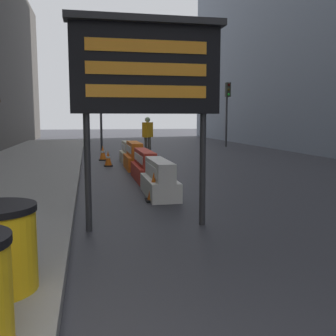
# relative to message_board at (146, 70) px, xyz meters

# --- Properties ---
(message_board) EXTENTS (2.40, 0.36, 3.23)m
(message_board) POSITION_rel_message_board_xyz_m (0.00, 0.00, 0.00)
(message_board) COLOR #28282B
(message_board) RESTS_ON ground_plane
(jersey_barrier_white) EXTENTS (0.63, 1.85, 0.81)m
(jersey_barrier_white) POSITION_rel_message_board_xyz_m (0.66, 2.53, -2.12)
(jersey_barrier_white) COLOR silver
(jersey_barrier_white) RESTS_ON ground_plane
(jersey_barrier_red_striped) EXTENTS (0.56, 2.18, 0.84)m
(jersey_barrier_red_striped) POSITION_rel_message_board_xyz_m (0.66, 4.86, -2.10)
(jersey_barrier_red_striped) COLOR red
(jersey_barrier_red_striped) RESTS_ON ground_plane
(jersey_barrier_orange_near) EXTENTS (0.61, 1.83, 0.93)m
(jersey_barrier_orange_near) POSITION_rel_message_board_xyz_m (0.66, 7.32, -2.07)
(jersey_barrier_orange_near) COLOR orange
(jersey_barrier_orange_near) RESTS_ON ground_plane
(jersey_barrier_cream) EXTENTS (0.56, 1.67, 0.82)m
(jersey_barrier_cream) POSITION_rel_message_board_xyz_m (0.66, 9.54, -2.11)
(jersey_barrier_cream) COLOR beige
(jersey_barrier_cream) RESTS_ON ground_plane
(traffic_cone_near) EXTENTS (0.34, 0.34, 0.61)m
(traffic_cone_near) POSITION_rel_message_board_xyz_m (0.44, 1.99, -2.17)
(traffic_cone_near) COLOR black
(traffic_cone_near) RESTS_ON ground_plane
(traffic_cone_mid) EXTENTS (0.32, 0.32, 0.57)m
(traffic_cone_mid) POSITION_rel_message_board_xyz_m (-0.19, 8.32, -2.20)
(traffic_cone_mid) COLOR black
(traffic_cone_mid) RESTS_ON ground_plane
(traffic_cone_far) EXTENTS (0.35, 0.35, 0.62)m
(traffic_cone_far) POSITION_rel_message_board_xyz_m (-0.30, 10.40, -2.17)
(traffic_cone_far) COLOR black
(traffic_cone_far) RESTS_ON ground_plane
(traffic_light_near_curb) EXTENTS (0.28, 0.45, 3.72)m
(traffic_light_near_curb) POSITION_rel_message_board_xyz_m (-0.19, 14.91, 0.23)
(traffic_light_near_curb) COLOR #2D2D30
(traffic_light_near_curb) RESTS_ON ground_plane
(traffic_light_far_side) EXTENTS (0.28, 0.45, 3.84)m
(traffic_light_far_side) POSITION_rel_message_board_xyz_m (7.40, 16.70, 0.32)
(traffic_light_far_side) COLOR #2D2D30
(traffic_light_far_side) RESTS_ON ground_plane
(pedestrian_worker) EXTENTS (0.53, 0.53, 1.79)m
(pedestrian_worker) POSITION_rel_message_board_xyz_m (1.80, 11.84, -1.42)
(pedestrian_worker) COLOR #514C42
(pedestrian_worker) RESTS_ON ground_plane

